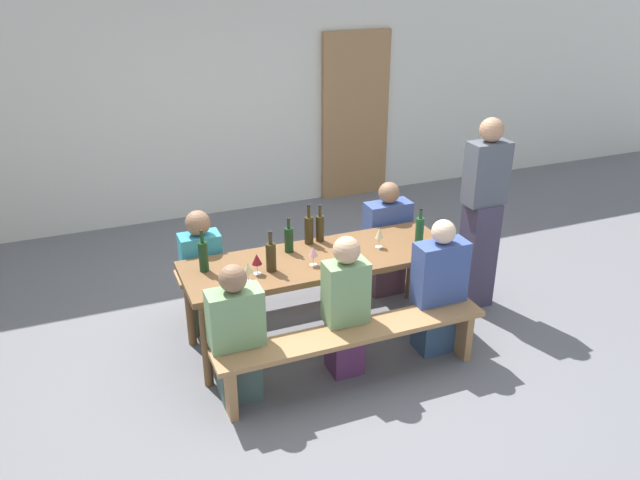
% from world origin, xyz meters
% --- Properties ---
extents(ground_plane, '(24.00, 24.00, 0.00)m').
position_xyz_m(ground_plane, '(0.00, 0.00, 0.00)').
color(ground_plane, slate).
extents(back_wall, '(14.00, 0.20, 3.20)m').
position_xyz_m(back_wall, '(0.00, 3.16, 1.60)').
color(back_wall, silver).
rests_on(back_wall, ground).
extents(wooden_door, '(0.90, 0.06, 2.10)m').
position_xyz_m(wooden_door, '(1.71, 3.02, 1.05)').
color(wooden_door, '#9E7247').
rests_on(wooden_door, ground).
extents(tasting_table, '(2.21, 0.71, 0.75)m').
position_xyz_m(tasting_table, '(0.00, 0.00, 0.67)').
color(tasting_table, brown).
rests_on(tasting_table, ground).
extents(bench_near, '(2.11, 0.30, 0.45)m').
position_xyz_m(bench_near, '(0.00, -0.66, 0.36)').
color(bench_near, '#9E7247').
rests_on(bench_near, ground).
extents(bench_far, '(2.11, 0.30, 0.45)m').
position_xyz_m(bench_far, '(0.00, 0.66, 0.36)').
color(bench_far, '#9E7247').
rests_on(bench_far, ground).
extents(wine_bottle_0, '(0.07, 0.07, 0.32)m').
position_xyz_m(wine_bottle_0, '(0.12, 0.29, 0.87)').
color(wine_bottle_0, '#332814').
rests_on(wine_bottle_0, tasting_table).
extents(wine_bottle_1, '(0.08, 0.08, 0.35)m').
position_xyz_m(wine_bottle_1, '(0.01, 0.28, 0.88)').
color(wine_bottle_1, '#332814').
rests_on(wine_bottle_1, tasting_table).
extents(wine_bottle_2, '(0.07, 0.07, 0.32)m').
position_xyz_m(wine_bottle_2, '(0.85, -0.09, 0.88)').
color(wine_bottle_2, '#194723').
rests_on(wine_bottle_2, tasting_table).
extents(wine_bottle_3, '(0.07, 0.07, 0.34)m').
position_xyz_m(wine_bottle_3, '(-0.91, 0.11, 0.88)').
color(wine_bottle_3, '#143319').
rests_on(wine_bottle_3, tasting_table).
extents(wine_bottle_4, '(0.07, 0.07, 0.29)m').
position_xyz_m(wine_bottle_4, '(-0.19, 0.19, 0.86)').
color(wine_bottle_4, '#143319').
rests_on(wine_bottle_4, tasting_table).
extents(wine_bottle_5, '(0.08, 0.08, 0.33)m').
position_xyz_m(wine_bottle_5, '(-0.43, -0.08, 0.87)').
color(wine_bottle_5, '#332814').
rests_on(wine_bottle_5, tasting_table).
extents(wine_glass_0, '(0.07, 0.07, 0.18)m').
position_xyz_m(wine_glass_0, '(0.52, -0.01, 0.87)').
color(wine_glass_0, silver).
rests_on(wine_glass_0, tasting_table).
extents(wine_glass_1, '(0.07, 0.07, 0.16)m').
position_xyz_m(wine_glass_1, '(-0.65, -0.19, 0.87)').
color(wine_glass_1, silver).
rests_on(wine_glass_1, tasting_table).
extents(wine_glass_2, '(0.07, 0.07, 0.16)m').
position_xyz_m(wine_glass_2, '(-0.10, -0.11, 0.86)').
color(wine_glass_2, silver).
rests_on(wine_glass_2, tasting_table).
extents(wine_glass_3, '(0.08, 0.08, 0.17)m').
position_xyz_m(wine_glass_3, '(-0.55, -0.09, 0.87)').
color(wine_glass_3, silver).
rests_on(wine_glass_3, tasting_table).
extents(seated_guest_near_0, '(0.39, 0.24, 1.07)m').
position_xyz_m(seated_guest_near_0, '(-0.84, -0.51, 0.51)').
color(seated_guest_near_0, '#3F544F').
rests_on(seated_guest_near_0, ground).
extents(seated_guest_near_1, '(0.32, 0.24, 1.14)m').
position_xyz_m(seated_guest_near_1, '(0.00, -0.51, 0.55)').
color(seated_guest_near_1, '#562952').
rests_on(seated_guest_near_1, ground).
extents(seated_guest_near_2, '(0.42, 0.24, 1.14)m').
position_xyz_m(seated_guest_near_2, '(0.81, -0.51, 0.53)').
color(seated_guest_near_2, '#304968').
rests_on(seated_guest_near_2, ground).
extents(seated_guest_far_0, '(0.33, 0.24, 1.09)m').
position_xyz_m(seated_guest_far_0, '(-0.86, 0.51, 0.52)').
color(seated_guest_far_0, '#404D3C').
rests_on(seated_guest_far_0, ground).
extents(seated_guest_far_1, '(0.42, 0.24, 1.10)m').
position_xyz_m(seated_guest_far_1, '(0.88, 0.51, 0.51)').
color(seated_guest_far_1, brown).
rests_on(seated_guest_far_1, ground).
extents(standing_host, '(0.35, 0.24, 1.74)m').
position_xyz_m(standing_host, '(1.53, 0.00, 0.85)').
color(standing_host, '#3D354C').
rests_on(standing_host, ground).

